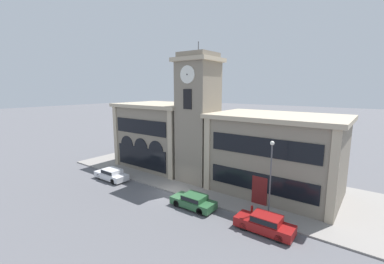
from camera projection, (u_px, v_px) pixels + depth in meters
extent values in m
plane|color=#56565B|center=(172.00, 193.00, 27.79)|extent=(300.00, 300.00, 0.00)
cube|color=gray|center=(205.00, 176.00, 32.93)|extent=(38.33, 13.05, 0.15)
cube|color=gray|center=(198.00, 123.00, 30.48)|extent=(4.02, 4.02, 14.17)
cube|color=tan|center=(198.00, 60.00, 29.24)|extent=(4.72, 4.72, 0.45)
cube|color=gray|center=(198.00, 55.00, 29.15)|extent=(3.70, 3.70, 0.60)
cylinder|color=#4C4C51|center=(198.00, 47.00, 28.99)|extent=(0.10, 0.10, 1.20)
cylinder|color=silver|center=(187.00, 74.00, 27.90)|extent=(1.94, 0.10, 1.94)
cylinder|color=black|center=(187.00, 74.00, 27.84)|extent=(0.16, 0.04, 0.16)
cylinder|color=silver|center=(184.00, 76.00, 30.74)|extent=(0.10, 1.94, 1.94)
cylinder|color=black|center=(184.00, 76.00, 30.78)|extent=(0.04, 0.16, 0.16)
cube|color=black|center=(187.00, 99.00, 28.36)|extent=(1.13, 0.10, 2.20)
cube|color=gray|center=(162.00, 136.00, 37.23)|extent=(11.19, 8.14, 8.64)
cube|color=tan|center=(161.00, 105.00, 36.46)|extent=(11.89, 8.84, 0.45)
cube|color=tan|center=(116.00, 137.00, 37.07)|extent=(0.70, 0.16, 8.64)
cube|color=tan|center=(170.00, 146.00, 30.88)|extent=(0.70, 0.16, 8.64)
cube|color=black|center=(140.00, 127.00, 33.67)|extent=(9.18, 0.10, 1.90)
cube|color=black|center=(141.00, 157.00, 34.37)|extent=(8.95, 0.10, 2.76)
cylinder|color=black|center=(127.00, 145.00, 35.78)|extent=(2.46, 0.06, 2.46)
cylinder|color=black|center=(141.00, 147.00, 34.13)|extent=(2.46, 0.06, 2.46)
cylinder|color=black|center=(156.00, 150.00, 32.48)|extent=(2.46, 0.06, 2.46)
cube|color=gray|center=(275.00, 156.00, 27.47)|extent=(12.86, 8.14, 8.08)
cube|color=tan|center=(278.00, 117.00, 26.75)|extent=(13.56, 8.84, 0.45)
cube|color=tan|center=(207.00, 155.00, 27.79)|extent=(0.70, 0.16, 8.08)
cube|color=tan|center=(333.00, 179.00, 20.63)|extent=(0.70, 0.16, 8.08)
cube|color=black|center=(262.00, 147.00, 23.92)|extent=(10.54, 0.10, 1.78)
cube|color=maroon|center=(259.00, 191.00, 24.66)|extent=(1.50, 0.12, 2.91)
cube|color=black|center=(260.00, 183.00, 24.52)|extent=(10.54, 0.10, 1.81)
cube|color=silver|center=(111.00, 176.00, 31.79)|extent=(4.63, 1.88, 0.70)
cube|color=silver|center=(112.00, 171.00, 31.58)|extent=(2.22, 1.69, 0.51)
cube|color=black|center=(112.00, 171.00, 31.58)|extent=(2.14, 1.73, 0.39)
cylinder|color=black|center=(99.00, 177.00, 32.02)|extent=(0.67, 0.22, 0.67)
cylinder|color=black|center=(110.00, 173.00, 33.33)|extent=(0.67, 0.22, 0.67)
cylinder|color=black|center=(113.00, 181.00, 30.32)|extent=(0.67, 0.22, 0.67)
cylinder|color=black|center=(124.00, 178.00, 31.63)|extent=(0.67, 0.22, 0.67)
cube|color=#285633|center=(193.00, 202.00, 24.35)|extent=(4.35, 1.83, 0.68)
cube|color=#285633|center=(195.00, 197.00, 24.15)|extent=(2.09, 1.64, 0.47)
cube|color=black|center=(195.00, 197.00, 24.15)|extent=(2.01, 1.68, 0.35)
cylinder|color=black|center=(177.00, 203.00, 24.54)|extent=(0.69, 0.22, 0.69)
cylinder|color=black|center=(187.00, 198.00, 25.81)|extent=(0.69, 0.22, 0.69)
cylinder|color=black|center=(200.00, 211.00, 22.95)|extent=(0.69, 0.22, 0.69)
cylinder|color=black|center=(210.00, 205.00, 24.22)|extent=(0.69, 0.22, 0.69)
cube|color=maroon|center=(264.00, 225.00, 20.23)|extent=(4.59, 1.72, 0.74)
cube|color=maroon|center=(267.00, 219.00, 20.01)|extent=(2.20, 1.55, 0.55)
cube|color=black|center=(267.00, 219.00, 20.01)|extent=(2.12, 1.59, 0.41)
cylinder|color=black|center=(243.00, 226.00, 20.51)|extent=(0.65, 0.22, 0.65)
cylinder|color=black|center=(251.00, 219.00, 21.70)|extent=(0.65, 0.22, 0.65)
cylinder|color=black|center=(279.00, 239.00, 18.83)|extent=(0.65, 0.22, 0.65)
cylinder|color=black|center=(285.00, 230.00, 20.02)|extent=(0.65, 0.22, 0.65)
cylinder|color=#4C4C51|center=(270.00, 183.00, 21.47)|extent=(0.12, 0.12, 6.49)
sphere|color=silver|center=(272.00, 143.00, 20.89)|extent=(0.36, 0.36, 0.36)
cylinder|color=red|center=(252.00, 211.00, 22.73)|extent=(0.22, 0.22, 0.70)
sphere|color=red|center=(252.00, 206.00, 22.66)|extent=(0.19, 0.19, 0.19)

